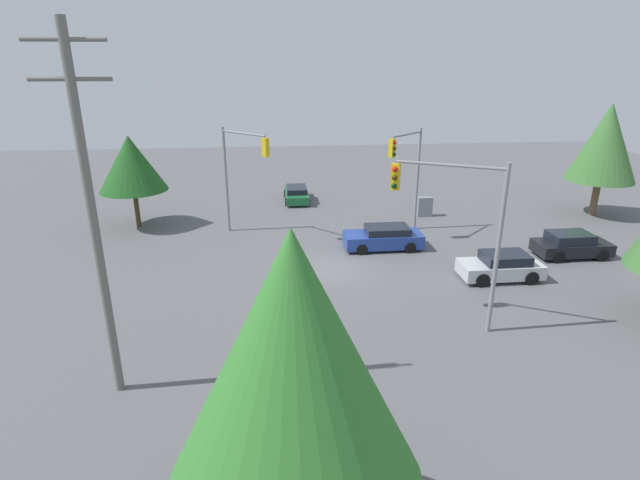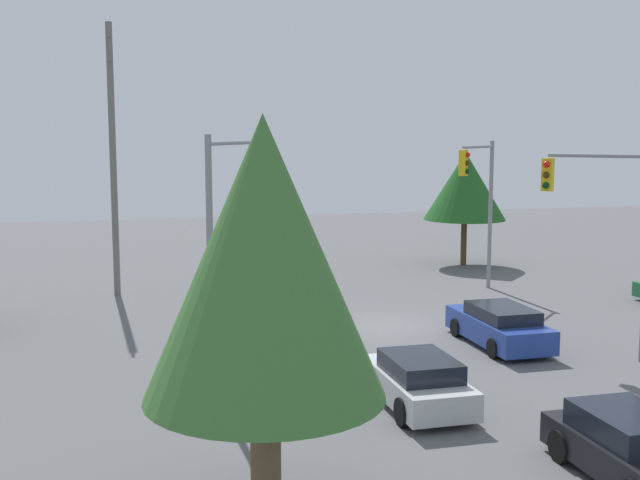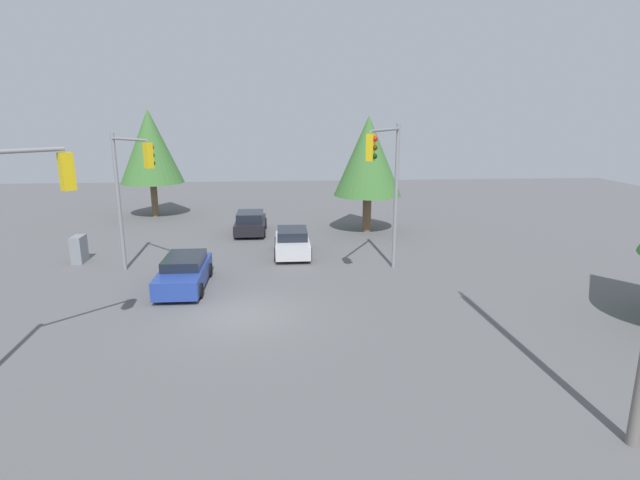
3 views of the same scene
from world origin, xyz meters
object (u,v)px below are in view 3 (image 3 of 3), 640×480
at_px(sedan_dark, 250,223).
at_px(sedan_blue, 184,272).
at_px(sedan_silver, 292,242).
at_px(traffic_signal_cross, 130,181).
at_px(electrical_cabinet, 79,249).
at_px(traffic_signal_main, 388,174).

xyz_separation_m(sedan_dark, sedan_blue, (10.21, -2.30, -0.01)).
bearing_deg(sedan_blue, sedan_silver, -134.36).
bearing_deg(sedan_dark, traffic_signal_cross, -120.24).
bearing_deg(traffic_signal_cross, sedan_blue, 9.68).
xyz_separation_m(traffic_signal_cross, electrical_cabinet, (-2.37, -3.52, -3.75)).
height_order(traffic_signal_cross, electrical_cabinet, traffic_signal_cross).
bearing_deg(sedan_dark, sedan_silver, -64.26).
height_order(sedan_dark, sedan_blue, sedan_dark).
bearing_deg(electrical_cabinet, sedan_dark, 125.30).
relative_size(sedan_silver, sedan_blue, 0.89).
distance_m(traffic_signal_main, traffic_signal_cross, 11.61).
relative_size(sedan_dark, traffic_signal_cross, 0.62).
height_order(sedan_dark, electrical_cabinet, sedan_dark).
bearing_deg(sedan_blue, traffic_signal_main, -175.38).
xyz_separation_m(sedan_silver, traffic_signal_cross, (3.02, -7.36, 3.77)).
height_order(sedan_blue, electrical_cabinet, electrical_cabinet).
height_order(traffic_signal_main, electrical_cabinet, traffic_signal_main).
relative_size(traffic_signal_main, traffic_signal_cross, 1.06).
height_order(sedan_silver, electrical_cabinet, electrical_cabinet).
bearing_deg(traffic_signal_cross, traffic_signal_main, 41.04).
xyz_separation_m(sedan_dark, traffic_signal_cross, (8.28, -4.83, 3.76)).
xyz_separation_m(sedan_silver, electrical_cabinet, (0.65, -10.89, 0.02)).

